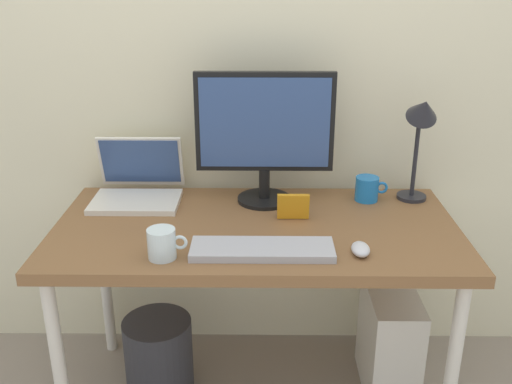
{
  "coord_description": "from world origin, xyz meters",
  "views": [
    {
      "loc": [
        0.02,
        -1.79,
        1.54
      ],
      "look_at": [
        0.0,
        0.0,
        0.84
      ],
      "focal_mm": 40.61,
      "sensor_mm": 36.0,
      "label": 1
    }
  ],
  "objects_px": {
    "coffee_mug": "(367,189)",
    "desk_lamp": "(421,125)",
    "monitor": "(265,131)",
    "keyboard": "(262,249)",
    "glass_cup": "(162,244)",
    "laptop": "(138,184)",
    "desk": "(256,242)",
    "photo_frame": "(293,206)",
    "computer_tower": "(389,341)",
    "wastebasket": "(159,355)",
    "mouse": "(361,249)"
  },
  "relations": [
    {
      "from": "mouse",
      "to": "computer_tower",
      "type": "distance_m",
      "value": 0.62
    },
    {
      "from": "photo_frame",
      "to": "laptop",
      "type": "bearing_deg",
      "value": 162.13
    },
    {
      "from": "glass_cup",
      "to": "computer_tower",
      "type": "relative_size",
      "value": 0.29
    },
    {
      "from": "desk",
      "to": "mouse",
      "type": "bearing_deg",
      "value": -33.3
    },
    {
      "from": "glass_cup",
      "to": "laptop",
      "type": "bearing_deg",
      "value": 109.47
    },
    {
      "from": "keyboard",
      "to": "computer_tower",
      "type": "xyz_separation_m",
      "value": [
        0.48,
        0.26,
        -0.52
      ]
    },
    {
      "from": "photo_frame",
      "to": "desk_lamp",
      "type": "bearing_deg",
      "value": 19.93
    },
    {
      "from": "desk",
      "to": "computer_tower",
      "type": "xyz_separation_m",
      "value": [
        0.51,
        0.06,
        -0.45
      ]
    },
    {
      "from": "desk",
      "to": "glass_cup",
      "type": "distance_m",
      "value": 0.38
    },
    {
      "from": "coffee_mug",
      "to": "glass_cup",
      "type": "bearing_deg",
      "value": -145.97
    },
    {
      "from": "laptop",
      "to": "desk_lamp",
      "type": "height_order",
      "value": "desk_lamp"
    },
    {
      "from": "glass_cup",
      "to": "wastebasket",
      "type": "relative_size",
      "value": 0.4
    },
    {
      "from": "photo_frame",
      "to": "computer_tower",
      "type": "relative_size",
      "value": 0.26
    },
    {
      "from": "computer_tower",
      "to": "wastebasket",
      "type": "xyz_separation_m",
      "value": [
        -0.88,
        -0.01,
        -0.06
      ]
    },
    {
      "from": "wastebasket",
      "to": "mouse",
      "type": "bearing_deg",
      "value": -19.93
    },
    {
      "from": "computer_tower",
      "to": "desk_lamp",
      "type": "bearing_deg",
      "value": 63.22
    },
    {
      "from": "keyboard",
      "to": "monitor",
      "type": "bearing_deg",
      "value": 89.03
    },
    {
      "from": "monitor",
      "to": "keyboard",
      "type": "height_order",
      "value": "monitor"
    },
    {
      "from": "laptop",
      "to": "wastebasket",
      "type": "xyz_separation_m",
      "value": [
        0.07,
        -0.19,
        -0.63
      ]
    },
    {
      "from": "desk",
      "to": "photo_frame",
      "type": "height_order",
      "value": "photo_frame"
    },
    {
      "from": "coffee_mug",
      "to": "photo_frame",
      "type": "xyz_separation_m",
      "value": [
        -0.29,
        -0.18,
        0.0
      ]
    },
    {
      "from": "desk_lamp",
      "to": "photo_frame",
      "type": "relative_size",
      "value": 3.79
    },
    {
      "from": "desk",
      "to": "mouse",
      "type": "relative_size",
      "value": 15.24
    },
    {
      "from": "coffee_mug",
      "to": "wastebasket",
      "type": "xyz_separation_m",
      "value": [
        -0.79,
        -0.19,
        -0.62
      ]
    },
    {
      "from": "mouse",
      "to": "glass_cup",
      "type": "distance_m",
      "value": 0.6
    },
    {
      "from": "desk_lamp",
      "to": "mouse",
      "type": "distance_m",
      "value": 0.57
    },
    {
      "from": "glass_cup",
      "to": "coffee_mug",
      "type": "bearing_deg",
      "value": 34.03
    },
    {
      "from": "glass_cup",
      "to": "mouse",
      "type": "bearing_deg",
      "value": 2.77
    },
    {
      "from": "coffee_mug",
      "to": "desk_lamp",
      "type": "bearing_deg",
      "value": -4.1
    },
    {
      "from": "mouse",
      "to": "glass_cup",
      "type": "bearing_deg",
      "value": -177.23
    },
    {
      "from": "monitor",
      "to": "glass_cup",
      "type": "xyz_separation_m",
      "value": [
        -0.31,
        -0.45,
        -0.22
      ]
    },
    {
      "from": "desk_lamp",
      "to": "glass_cup",
      "type": "bearing_deg",
      "value": -152.25
    },
    {
      "from": "keyboard",
      "to": "laptop",
      "type": "bearing_deg",
      "value": 136.73
    },
    {
      "from": "laptop",
      "to": "coffee_mug",
      "type": "distance_m",
      "value": 0.86
    },
    {
      "from": "keyboard",
      "to": "mouse",
      "type": "bearing_deg",
      "value": -0.93
    },
    {
      "from": "photo_frame",
      "to": "keyboard",
      "type": "bearing_deg",
      "value": -112.66
    },
    {
      "from": "photo_frame",
      "to": "computer_tower",
      "type": "bearing_deg",
      "value": 1.14
    },
    {
      "from": "keyboard",
      "to": "computer_tower",
      "type": "height_order",
      "value": "keyboard"
    },
    {
      "from": "coffee_mug",
      "to": "laptop",
      "type": "bearing_deg",
      "value": 179.56
    },
    {
      "from": "monitor",
      "to": "photo_frame",
      "type": "xyz_separation_m",
      "value": [
        0.1,
        -0.17,
        -0.22
      ]
    },
    {
      "from": "coffee_mug",
      "to": "desk",
      "type": "bearing_deg",
      "value": -151.23
    },
    {
      "from": "photo_frame",
      "to": "wastebasket",
      "type": "relative_size",
      "value": 0.37
    },
    {
      "from": "desk",
      "to": "computer_tower",
      "type": "height_order",
      "value": "desk"
    },
    {
      "from": "desk",
      "to": "keyboard",
      "type": "distance_m",
      "value": 0.22
    },
    {
      "from": "laptop",
      "to": "photo_frame",
      "type": "distance_m",
      "value": 0.6
    },
    {
      "from": "mouse",
      "to": "computer_tower",
      "type": "bearing_deg",
      "value": 55.4
    },
    {
      "from": "keyboard",
      "to": "computer_tower",
      "type": "distance_m",
      "value": 0.76
    },
    {
      "from": "glass_cup",
      "to": "computer_tower",
      "type": "height_order",
      "value": "glass_cup"
    },
    {
      "from": "desk",
      "to": "monitor",
      "type": "height_order",
      "value": "monitor"
    },
    {
      "from": "mouse",
      "to": "photo_frame",
      "type": "bearing_deg",
      "value": 126.71
    }
  ]
}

